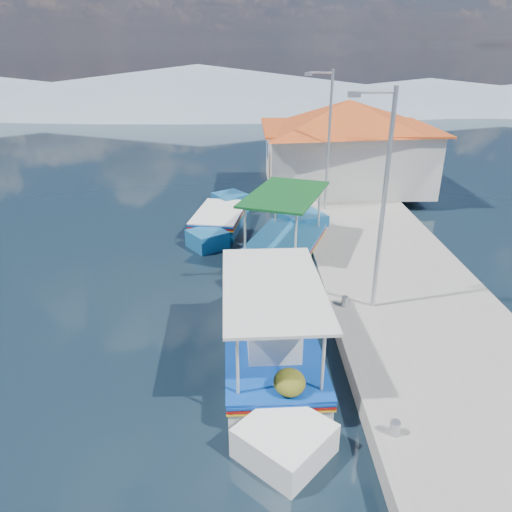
{
  "coord_description": "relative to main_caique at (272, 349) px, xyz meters",
  "views": [
    {
      "loc": [
        0.98,
        -10.1,
        7.38
      ],
      "look_at": [
        1.29,
        3.81,
        1.3
      ],
      "focal_mm": 33.93,
      "sensor_mm": 36.0,
      "label": 1
    }
  ],
  "objects": [
    {
      "name": "main_caique",
      "position": [
        0.0,
        0.0,
        0.0
      ],
      "size": [
        2.47,
        7.82,
        2.57
      ],
      "rotation": [
        0.0,
        0.0,
        -0.04
      ],
      "color": "white",
      "rests_on": "ground"
    },
    {
      "name": "lamp_post_far",
      "position": [
        2.92,
        11.11,
        3.36
      ],
      "size": [
        1.21,
        0.14,
        6.0
      ],
      "color": "#A5A8AD",
      "rests_on": "quay"
    },
    {
      "name": "caique_green_canopy",
      "position": [
        0.76,
        6.65,
        -0.07
      ],
      "size": [
        4.01,
        7.15,
        2.86
      ],
      "rotation": [
        0.0,
        0.0,
        0.36
      ],
      "color": "#165486",
      "rests_on": "ground"
    },
    {
      "name": "quay",
      "position": [
        4.31,
        6.11,
        -0.25
      ],
      "size": [
        5.0,
        44.0,
        0.5
      ],
      "primitive_type": "cube",
      "color": "gray",
      "rests_on": "ground"
    },
    {
      "name": "mountain_ridge",
      "position": [
        4.95,
        56.11,
        1.54
      ],
      "size": [
        171.4,
        96.0,
        5.5
      ],
      "color": "gray",
      "rests_on": "ground"
    },
    {
      "name": "harbor_building",
      "position": [
        4.61,
        15.11,
        2.28
      ],
      "size": [
        10.49,
        10.49,
        4.4
      ],
      "color": "silver",
      "rests_on": "quay"
    },
    {
      "name": "caique_blue_hull",
      "position": [
        -1.78,
        10.13,
        -0.18
      ],
      "size": [
        2.6,
        6.38,
        1.15
      ],
      "rotation": [
        0.0,
        0.0,
        0.17
      ],
      "color": "#165486",
      "rests_on": "ground"
    },
    {
      "name": "bollards",
      "position": [
        2.21,
        5.36,
        0.15
      ],
      "size": [
        0.2,
        17.2,
        0.3
      ],
      "color": "#A5A8AD",
      "rests_on": "quay"
    },
    {
      "name": "lamp_post_near",
      "position": [
        2.92,
        2.11,
        3.36
      ],
      "size": [
        1.21,
        0.14,
        6.0
      ],
      "color": "#A5A8AD",
      "rests_on": "quay"
    },
    {
      "name": "ground",
      "position": [
        -1.59,
        0.11,
        -0.5
      ],
      "size": [
        160.0,
        160.0,
        0.0
      ],
      "primitive_type": "plane",
      "color": "black",
      "rests_on": "ground"
    }
  ]
}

